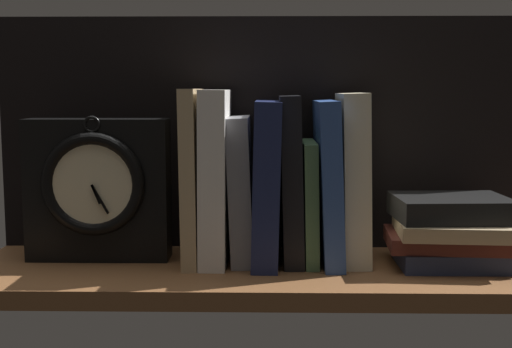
{
  "coord_description": "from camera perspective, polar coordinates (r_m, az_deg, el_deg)",
  "views": [
    {
      "loc": [
        -0.62,
        -94.19,
        24.72
      ],
      "look_at": [
        -2.56,
        3.19,
        12.58
      ],
      "focal_mm": 48.33,
      "sensor_mm": 36.0,
      "label": 1
    }
  ],
  "objects": [
    {
      "name": "ground_plane",
      "position": [
        0.98,
        1.48,
        -8.31
      ],
      "size": [
        84.61,
        25.67,
        2.5
      ],
      "primitive_type": "cube",
      "color": "brown"
    },
    {
      "name": "back_panel",
      "position": [
        1.07,
        1.47,
        3.36
      ],
      "size": [
        84.61,
        1.2,
        35.53
      ],
      "primitive_type": "cube",
      "color": "black",
      "rests_on": "ground_plane"
    },
    {
      "name": "book_tan_shortstories",
      "position": [
        0.99,
        -5.24,
        -0.13
      ],
      "size": [
        2.37,
        14.94,
        24.67
      ],
      "primitive_type": "cube",
      "rotation": [
        0.0,
        -0.01,
        0.0
      ],
      "color": "tan",
      "rests_on": "ground_plane"
    },
    {
      "name": "book_white_catcher",
      "position": [
        0.98,
        -3.39,
        -0.17
      ],
      "size": [
        3.81,
        14.95,
        24.55
      ],
      "primitive_type": "cube",
      "rotation": [
        0.0,
        0.01,
        0.0
      ],
      "color": "silver",
      "rests_on": "ground_plane"
    },
    {
      "name": "book_gray_chess",
      "position": [
        0.99,
        -1.25,
        -1.28
      ],
      "size": [
        3.92,
        12.22,
        20.83
      ],
      "primitive_type": "cube",
      "rotation": [
        0.0,
        -0.04,
        0.0
      ],
      "color": "gray",
      "rests_on": "ground_plane"
    },
    {
      "name": "book_navy_bierce",
      "position": [
        0.98,
        0.88,
        -0.64
      ],
      "size": [
        4.15,
        16.88,
        23.03
      ],
      "primitive_type": "cube",
      "rotation": [
        0.0,
        0.02,
        0.0
      ],
      "color": "#192147",
      "rests_on": "ground_plane"
    },
    {
      "name": "book_black_skeptic",
      "position": [
        0.98,
        2.93,
        -0.43
      ],
      "size": [
        3.51,
        13.06,
        23.76
      ],
      "primitive_type": "cube",
      "rotation": [
        0.0,
        -0.03,
        0.0
      ],
      "color": "black",
      "rests_on": "ground_plane"
    },
    {
      "name": "book_green_romantic",
      "position": [
        0.99,
        4.46,
        -2.29
      ],
      "size": [
        2.26,
        13.01,
        17.27
      ],
      "primitive_type": "cube",
      "rotation": [
        0.0,
        -0.02,
        0.0
      ],
      "color": "#476B44",
      "rests_on": "ground_plane"
    },
    {
      "name": "book_blue_modern",
      "position": [
        0.99,
        5.99,
        -0.63
      ],
      "size": [
        3.81,
        16.05,
        23.13
      ],
      "primitive_type": "cube",
      "rotation": [
        0.0,
        -0.04,
        0.0
      ],
      "color": "#2D4C8E",
      "rests_on": "ground_plane"
    },
    {
      "name": "book_cream_twain",
      "position": [
        0.99,
        8.02,
        -0.34
      ],
      "size": [
        4.27,
        12.42,
        24.14
      ],
      "primitive_type": "cube",
      "rotation": [
        0.0,
        -0.03,
        0.0
      ],
      "color": "beige",
      "rests_on": "ground_plane"
    },
    {
      "name": "framed_clock",
      "position": [
        1.01,
        -13.0,
        -1.18
      ],
      "size": [
        20.41,
        6.53,
        20.95
      ],
      "color": "black",
      "rests_on": "ground_plane"
    },
    {
      "name": "book_stack_side",
      "position": [
        1.0,
        16.02,
        -4.65
      ],
      "size": [
        19.35,
        14.24,
        9.78
      ],
      "color": "#232D4C",
      "rests_on": "ground_plane"
    }
  ]
}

